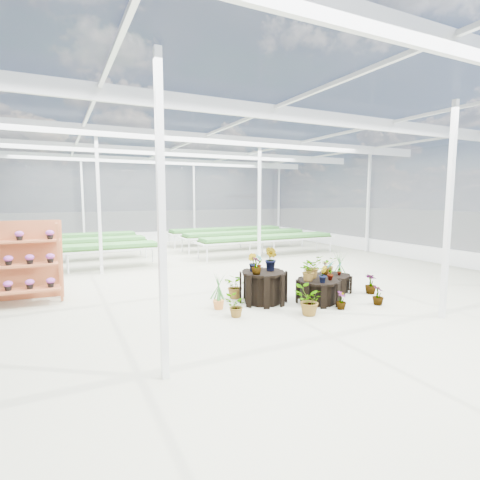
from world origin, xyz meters
name	(u,v)px	position (x,y,z in m)	size (l,w,h in m)	color
ground_plane	(235,291)	(0.00, 0.00, 0.00)	(24.00, 24.00, 0.00)	gray
greenhouse_shell	(234,209)	(0.00, 0.00, 2.25)	(18.00, 24.00, 4.50)	white
steel_frame	(234,209)	(0.00, 0.00, 2.25)	(18.00, 24.00, 4.50)	silver
nursery_benches	(165,245)	(0.00, 7.20, 0.42)	(16.00, 7.00, 0.84)	silver
plinth_tall	(263,287)	(0.16, -1.29, 0.38)	(1.12, 1.12, 0.76)	black
plinth_mid	(318,291)	(1.36, -1.89, 0.28)	(1.06, 1.06, 0.56)	black
plinth_low	(332,283)	(2.36, -1.19, 0.23)	(1.02, 1.02, 0.46)	black
shelf_rack	(20,263)	(-5.11, 1.21, 0.99)	(1.88, 0.99, 1.99)	#A1522D
nursery_plants	(294,280)	(0.97, -1.42, 0.51)	(4.56, 2.97, 1.37)	#357332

